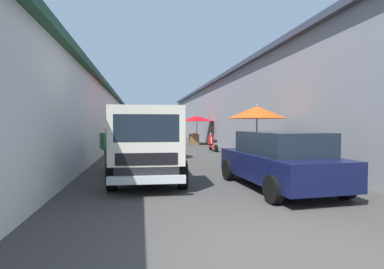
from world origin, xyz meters
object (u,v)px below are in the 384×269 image
object	(u,v)px
fruit_stall_near_left	(197,121)
parked_scooter	(213,144)
fruit_stall_far_left	(151,120)
plastic_stool	(241,151)
fruit_stall_mid_lane	(257,119)
fruit_stall_far_right	(140,125)
delivery_truck	(148,146)
vendor_by_crates	(108,146)
hatchback_car	(279,160)

from	to	relation	value
fruit_stall_near_left	parked_scooter	bearing A→B (deg)	179.45
fruit_stall_far_left	plastic_stool	world-z (taller)	fruit_stall_far_left
fruit_stall_near_left	fruit_stall_far_left	world-z (taller)	fruit_stall_near_left
fruit_stall_mid_lane	fruit_stall_far_right	size ratio (longest dim) A/B	1.00
plastic_stool	fruit_stall_far_left	bearing A→B (deg)	87.62
fruit_stall_far_left	delivery_truck	size ratio (longest dim) A/B	0.51
fruit_stall_mid_lane	fruit_stall_far_right	world-z (taller)	fruit_stall_mid_lane
vendor_by_crates	plastic_stool	xyz separation A→B (m)	(3.21, -5.91, -0.56)
fruit_stall_near_left	plastic_stool	bearing A→B (deg)	-177.43
hatchback_car	delivery_truck	bearing A→B (deg)	71.01
vendor_by_crates	fruit_stall_mid_lane	bearing A→B (deg)	-92.74
fruit_stall_near_left	delivery_truck	size ratio (longest dim) A/B	0.57
hatchback_car	parked_scooter	distance (m)	10.37
parked_scooter	delivery_truck	bearing A→B (deg)	155.91
parked_scooter	plastic_stool	world-z (taller)	parked_scooter
fruit_stall_mid_lane	fruit_stall_far_left	bearing A→B (deg)	45.56
fruit_stall_near_left	delivery_truck	world-z (taller)	fruit_stall_near_left
delivery_truck	hatchback_car	bearing A→B (deg)	-108.99
hatchback_car	parked_scooter	size ratio (longest dim) A/B	2.37
fruit_stall_far_left	vendor_by_crates	distance (m)	3.86
fruit_stall_near_left	hatchback_car	world-z (taller)	fruit_stall_near_left
fruit_stall_near_left	fruit_stall_mid_lane	bearing A→B (deg)	179.18
fruit_stall_far_right	vendor_by_crates	bearing A→B (deg)	174.61
fruit_stall_mid_lane	fruit_stall_far_left	world-z (taller)	fruit_stall_mid_lane
fruit_stall_mid_lane	hatchback_car	distance (m)	3.46
plastic_stool	hatchback_car	bearing A→B (deg)	168.73
plastic_stool	fruit_stall_far_right	bearing A→B (deg)	31.25
fruit_stall_near_left	fruit_stall_far_left	distance (m)	9.99
fruit_stall_mid_lane	delivery_truck	world-z (taller)	fruit_stall_mid_lane
fruit_stall_far_left	parked_scooter	distance (m)	5.37
fruit_stall_far_left	plastic_stool	xyz separation A→B (m)	(-0.18, -4.33, -1.49)
fruit_stall_mid_lane	parked_scooter	xyz separation A→B (m)	(7.13, -0.13, -1.39)
parked_scooter	fruit_stall_far_right	bearing A→B (deg)	45.27
fruit_stall_far_left	hatchback_car	bearing A→B (deg)	-156.37
parked_scooter	plastic_stool	distance (m)	3.69
fruit_stall_mid_lane	delivery_truck	distance (m)	4.57
fruit_stall_far_right	parked_scooter	distance (m)	6.27
fruit_stall_far_left	fruit_stall_far_right	bearing A→B (deg)	3.87
fruit_stall_near_left	vendor_by_crates	world-z (taller)	fruit_stall_near_left
fruit_stall_far_left	fruit_stall_far_right	xyz separation A→B (m)	(7.82, 0.53, -0.22)
delivery_truck	fruit_stall_mid_lane	bearing A→B (deg)	-62.46
fruit_stall_mid_lane	vendor_by_crates	distance (m)	5.40
fruit_stall_far_left	hatchback_car	xyz separation A→B (m)	(-6.85, -3.00, -1.08)
hatchback_car	fruit_stall_mid_lane	bearing A→B (deg)	-12.73
parked_scooter	plastic_stool	bearing A→B (deg)	-172.60
fruit_stall_far_left	plastic_stool	distance (m)	4.58
fruit_stall_far_right	hatchback_car	world-z (taller)	fruit_stall_far_right
hatchback_car	vendor_by_crates	distance (m)	5.74
delivery_truck	vendor_by_crates	distance (m)	2.68
fruit_stall_near_left	delivery_truck	bearing A→B (deg)	164.38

